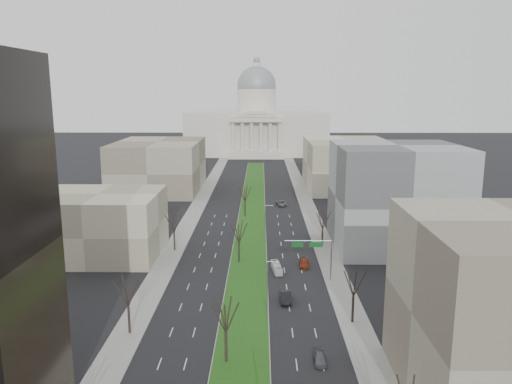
# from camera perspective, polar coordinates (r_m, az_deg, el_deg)

# --- Properties ---
(ground) EXTENTS (600.00, 600.00, 0.00)m
(ground) POSITION_cam_1_polar(r_m,az_deg,el_deg) (146.11, -0.47, -2.82)
(ground) COLOR black
(ground) RESTS_ON ground
(median) EXTENTS (8.00, 222.03, 0.20)m
(median) POSITION_cam_1_polar(r_m,az_deg,el_deg) (145.11, -0.48, -2.88)
(median) COLOR #999993
(median) RESTS_ON ground
(sidewalk_left) EXTENTS (5.00, 330.00, 0.15)m
(sidewalk_left) POSITION_cam_1_polar(r_m,az_deg,el_deg) (123.65, -8.86, -5.59)
(sidewalk_left) COLOR gray
(sidewalk_left) RESTS_ON ground
(sidewalk_right) EXTENTS (5.00, 330.00, 0.15)m
(sidewalk_right) POSITION_cam_1_polar(r_m,az_deg,el_deg) (122.90, 7.54, -5.66)
(sidewalk_right) COLOR gray
(sidewalk_right) RESTS_ON ground
(capitol) EXTENTS (80.00, 46.00, 55.00)m
(capitol) POSITION_cam_1_polar(r_m,az_deg,el_deg) (291.83, 0.07, 7.60)
(capitol) COLOR beige
(capitol) RESTS_ON ground
(building_beige_left) EXTENTS (26.00, 22.00, 14.00)m
(building_beige_left) POSITION_cam_1_polar(r_m,az_deg,el_deg) (116.08, -17.36, -3.57)
(building_beige_left) COLOR tan
(building_beige_left) RESTS_ON ground
(building_grey_right) EXTENTS (28.00, 26.00, 24.00)m
(building_grey_right) POSITION_cam_1_polar(r_m,az_deg,el_deg) (120.24, 15.69, -0.51)
(building_grey_right) COLOR #595C5E
(building_grey_right) RESTS_ON ground
(building_far_left) EXTENTS (30.00, 40.00, 18.00)m
(building_far_left) POSITION_cam_1_polar(r_m,az_deg,el_deg) (187.40, -11.02, 2.96)
(building_far_left) COLOR gray
(building_far_left) RESTS_ON ground
(building_far_right) EXTENTS (30.00, 40.00, 18.00)m
(building_far_right) POSITION_cam_1_polar(r_m,az_deg,el_deg) (191.27, 10.34, 3.15)
(building_far_right) COLOR tan
(building_far_right) RESTS_ON ground
(tree_left_mid) EXTENTS (5.40, 5.40, 9.72)m
(tree_left_mid) POSITION_cam_1_polar(r_m,az_deg,el_deg) (77.97, -14.48, -10.81)
(tree_left_mid) COLOR black
(tree_left_mid) RESTS_ON ground
(tree_left_far) EXTENTS (5.28, 5.28, 9.50)m
(tree_left_far) POSITION_cam_1_polar(r_m,az_deg,el_deg) (115.13, -9.38, -3.39)
(tree_left_far) COLOR black
(tree_left_far) RESTS_ON ground
(tree_right_mid) EXTENTS (5.52, 5.52, 9.94)m
(tree_right_mid) POSITION_cam_1_polar(r_m,az_deg,el_deg) (80.37, 11.14, -9.84)
(tree_right_mid) COLOR black
(tree_right_mid) RESTS_ON ground
(tree_right_far) EXTENTS (5.04, 5.04, 9.07)m
(tree_right_far) POSITION_cam_1_polar(r_m,az_deg,el_deg) (118.24, 7.65, -3.10)
(tree_right_far) COLOR black
(tree_right_far) RESTS_ON ground
(tree_median_a) EXTENTS (5.40, 5.40, 9.72)m
(tree_median_a) POSITION_cam_1_polar(r_m,az_deg,el_deg) (68.25, -3.49, -13.77)
(tree_median_a) COLOR black
(tree_median_a) RESTS_ON ground
(tree_median_b) EXTENTS (5.40, 5.40, 9.72)m
(tree_median_b) POSITION_cam_1_polar(r_m,az_deg,el_deg) (105.75, -1.96, -4.49)
(tree_median_b) COLOR black
(tree_median_b) RESTS_ON ground
(tree_median_c) EXTENTS (5.40, 5.40, 9.72)m
(tree_median_c) POSITION_cam_1_polar(r_m,az_deg,el_deg) (144.60, -1.27, -0.13)
(tree_median_c) COLOR black
(tree_median_c) RESTS_ON ground
(streetlamp_median_b) EXTENTS (1.90, 0.20, 9.16)m
(streetlamp_median_b) POSITION_cam_1_polar(r_m,az_deg,el_deg) (82.71, 1.33, -10.74)
(streetlamp_median_b) COLOR gray
(streetlamp_median_b) RESTS_ON ground
(streetlamp_median_c) EXTENTS (1.90, 0.20, 9.16)m
(streetlamp_median_c) POSITION_cam_1_polar(r_m,az_deg,el_deg) (120.69, 1.09, -3.54)
(streetlamp_median_c) COLOR gray
(streetlamp_median_c) RESTS_ON ground
(mast_arm_signs) EXTENTS (9.12, 0.24, 8.09)m
(mast_arm_signs) POSITION_cam_1_polar(r_m,az_deg,el_deg) (96.98, 7.02, -6.61)
(mast_arm_signs) COLOR gray
(mast_arm_signs) RESTS_ON ground
(car_grey_near) EXTENTS (1.66, 3.92, 1.32)m
(car_grey_near) POSITION_cam_1_polar(r_m,az_deg,el_deg) (71.54, 7.30, -18.30)
(car_grey_near) COLOR #4F5257
(car_grey_near) RESTS_ON ground
(car_black) EXTENTS (1.87, 5.15, 1.69)m
(car_black) POSITION_cam_1_polar(r_m,az_deg,el_deg) (88.83, 3.43, -11.91)
(car_black) COLOR black
(car_black) RESTS_ON ground
(car_red) EXTENTS (2.20, 4.82, 1.37)m
(car_red) POSITION_cam_1_polar(r_m,az_deg,el_deg) (105.76, 5.53, -8.13)
(car_red) COLOR maroon
(car_red) RESTS_ON ground
(car_grey_far) EXTENTS (3.29, 5.77, 1.52)m
(car_grey_far) POSITION_cam_1_polar(r_m,az_deg,el_deg) (159.81, 2.90, -1.30)
(car_grey_far) COLOR #4D4F55
(car_grey_far) RESTS_ON ground
(box_van) EXTENTS (2.30, 6.61, 1.80)m
(box_van) POSITION_cam_1_polar(r_m,az_deg,el_deg) (102.49, 2.38, -8.61)
(box_van) COLOR white
(box_van) RESTS_ON ground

